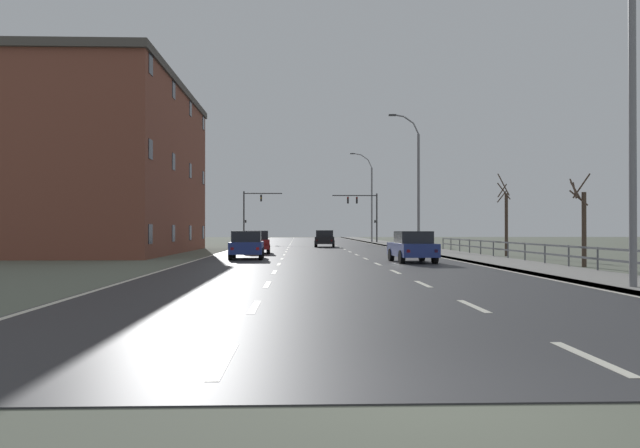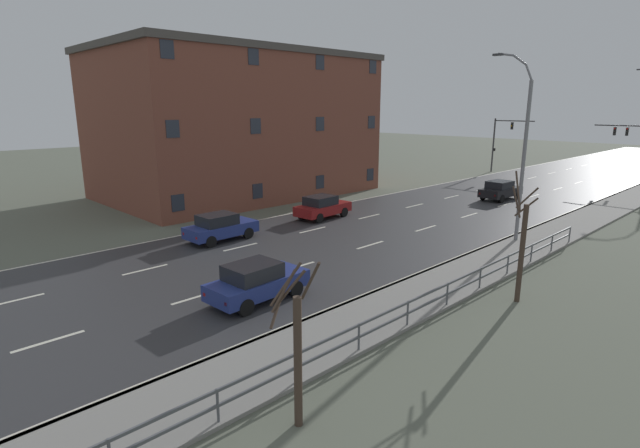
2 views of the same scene
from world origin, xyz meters
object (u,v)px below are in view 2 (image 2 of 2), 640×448
at_px(street_lamp_midground, 522,152).
at_px(car_mid_centre, 220,227).
at_px(traffic_signal_left, 500,138).
at_px(brick_building, 238,124).
at_px(traffic_signal_right, 638,143).
at_px(car_distant, 322,207).
at_px(car_far_left, 257,281).
at_px(car_far_right, 500,190).

distance_m(street_lamp_midground, car_mid_centre, 17.25).
relative_size(traffic_signal_left, brick_building, 0.28).
bearing_deg(traffic_signal_right, car_distant, -109.05).
height_order(car_mid_centre, car_distant, same).
height_order(car_mid_centre, car_far_left, same).
relative_size(traffic_signal_right, car_far_left, 1.42).
bearing_deg(traffic_signal_right, car_mid_centre, -105.30).
relative_size(traffic_signal_right, car_distant, 1.41).
bearing_deg(car_far_left, brick_building, 143.70).
height_order(car_far_right, brick_building, brick_building).
bearing_deg(car_distant, traffic_signal_right, 67.51).
bearing_deg(traffic_signal_right, car_far_left, -93.01).
xyz_separation_m(street_lamp_midground, car_mid_centre, (-11.73, -11.90, -4.27)).
bearing_deg(brick_building, car_distant, -8.04).
distance_m(street_lamp_midground, traffic_signal_right, 27.72).
height_order(traffic_signal_right, traffic_signal_left, traffic_signal_left).
bearing_deg(street_lamp_midground, car_far_right, 119.17).
xyz_separation_m(street_lamp_midground, car_far_right, (-6.45, 11.55, -4.27)).
distance_m(car_far_right, brick_building, 22.80).
height_order(street_lamp_midground, car_mid_centre, street_lamp_midground).
xyz_separation_m(traffic_signal_left, brick_building, (-9.46, -29.64, 1.96)).
xyz_separation_m(street_lamp_midground, traffic_signal_right, (-0.90, 27.69, -0.97)).
distance_m(car_far_left, car_distant, 14.72).
relative_size(street_lamp_midground, traffic_signal_right, 1.74).
bearing_deg(car_far_right, traffic_signal_left, 119.63).
bearing_deg(traffic_signal_right, car_far_right, -108.95).
xyz_separation_m(car_far_right, car_far_left, (3.26, -27.26, 0.00)).
xyz_separation_m(car_mid_centre, car_distant, (-0.02, 8.16, 0.00)).
distance_m(car_mid_centre, car_distant, 8.16).
bearing_deg(brick_building, traffic_signal_right, 52.09).
distance_m(car_distant, brick_building, 13.43).
height_order(traffic_signal_right, brick_building, brick_building).
height_order(car_mid_centre, brick_building, brick_building).
height_order(street_lamp_midground, car_distant, street_lamp_midground).
relative_size(street_lamp_midground, car_far_right, 2.47).
distance_m(traffic_signal_right, traffic_signal_left, 13.66).
bearing_deg(car_far_left, car_far_right, 93.84).
bearing_deg(car_distant, traffic_signal_left, 91.68).
bearing_deg(car_far_left, traffic_signal_left, 101.73).
height_order(traffic_signal_right, car_mid_centre, traffic_signal_right).
distance_m(traffic_signal_right, car_far_left, 43.59).
distance_m(traffic_signal_left, car_mid_centre, 39.76).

